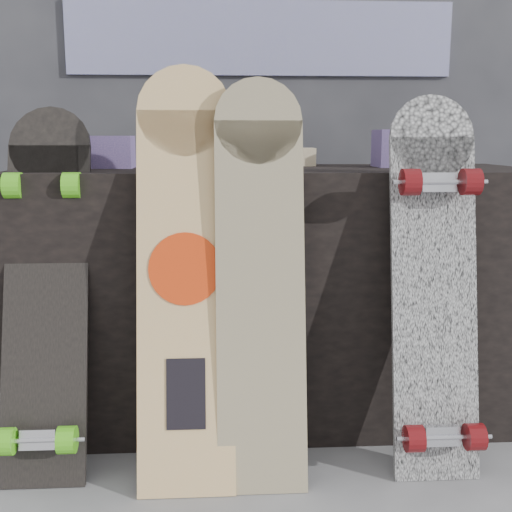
{
  "coord_description": "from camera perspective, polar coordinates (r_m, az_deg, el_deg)",
  "views": [
    {
      "loc": [
        -0.19,
        -1.53,
        0.9
      ],
      "look_at": [
        -0.08,
        0.2,
        0.57
      ],
      "focal_mm": 45.0,
      "sensor_mm": 36.0,
      "label": 1
    }
  ],
  "objects": [
    {
      "name": "ground",
      "position": [
        1.78,
        3.21,
        -19.67
      ],
      "size": [
        60.0,
        60.0,
        0.0
      ],
      "primitive_type": "plane",
      "color": "slate",
      "rests_on": "ground"
    },
    {
      "name": "vendor_table",
      "position": [
        2.1,
        1.76,
        -3.16
      ],
      "size": [
        1.6,
        0.6,
        0.8
      ],
      "primitive_type": "cube",
      "color": "black",
      "rests_on": "ground"
    },
    {
      "name": "booth",
      "position": [
        2.89,
        0.27,
        14.59
      ],
      "size": [
        2.4,
        0.22,
        2.2
      ],
      "color": "#303034",
      "rests_on": "ground"
    },
    {
      "name": "merch_box_purple",
      "position": [
        2.1,
        -13.33,
        8.98
      ],
      "size": [
        0.18,
        0.12,
        0.1
      ],
      "primitive_type": "cube",
      "color": "navy",
      "rests_on": "vendor_table"
    },
    {
      "name": "merch_box_small",
      "position": [
        2.17,
        12.44,
        9.33
      ],
      "size": [
        0.14,
        0.14,
        0.12
      ],
      "primitive_type": "cube",
      "color": "navy",
      "rests_on": "vendor_table"
    },
    {
      "name": "merch_box_flat",
      "position": [
        2.21,
        2.32,
        8.8
      ],
      "size": [
        0.22,
        0.1,
        0.06
      ],
      "primitive_type": "cube",
      "color": "#D1B78C",
      "rests_on": "vendor_table"
    },
    {
      "name": "longboard_geisha",
      "position": [
        1.67,
        -6.31,
        -0.61
      ],
      "size": [
        0.25,
        0.3,
        1.09
      ],
      "rotation": [
        -0.25,
        0.0,
        0.0
      ],
      "color": "beige",
      "rests_on": "ground"
    },
    {
      "name": "longboard_celtic",
      "position": [
        1.66,
        0.37,
        -1.21
      ],
      "size": [
        0.23,
        0.24,
        1.05
      ],
      "rotation": [
        -0.21,
        0.0,
        0.0
      ],
      "color": "beige",
      "rests_on": "ground"
    },
    {
      "name": "longboard_cascadia",
      "position": [
        1.76,
        15.67,
        -2.22
      ],
      "size": [
        0.23,
        0.28,
        1.01
      ],
      "rotation": [
        -0.2,
        0.0,
        0.0
      ],
      "color": "silver",
      "rests_on": "ground"
    },
    {
      "name": "skateboard_dark",
      "position": [
        1.81,
        -18.21,
        -2.4
      ],
      "size": [
        0.22,
        0.38,
        0.98
      ],
      "rotation": [
        -0.31,
        0.0,
        0.0
      ],
      "color": "black",
      "rests_on": "ground"
    }
  ]
}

